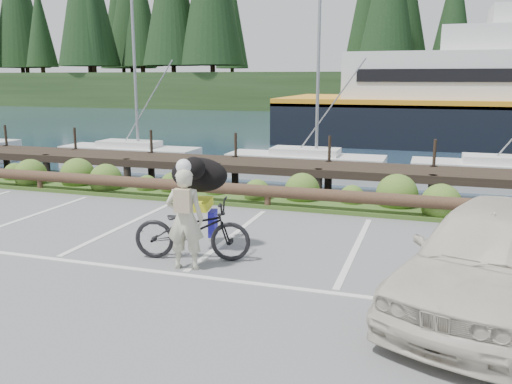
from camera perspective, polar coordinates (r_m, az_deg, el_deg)
ground at (r=9.70m, az=-6.77°, el=-7.87°), size 72.00×72.00×0.00m
harbor_backdrop at (r=86.86m, az=16.01°, el=9.36°), size 170.00×160.00×30.00m
vegetation_strip at (r=14.47m, az=2.04°, el=-0.92°), size 34.00×1.60×0.10m
log_rail at (r=13.83m, az=1.23°, el=-1.74°), size 32.00×0.30×0.60m
bicycle at (r=9.95m, az=-6.74°, el=-3.95°), size 2.25×1.16×1.13m
cyclist at (r=9.40m, az=-7.48°, el=-2.83°), size 0.73×0.55×1.79m
dog at (r=10.41m, az=-6.00°, el=1.82°), size 0.78×1.23×0.66m
parked_car at (r=8.33m, az=23.80°, el=-6.33°), size 3.43×5.12×1.62m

